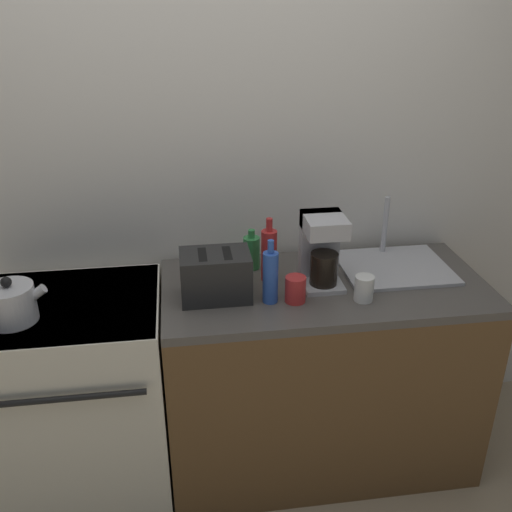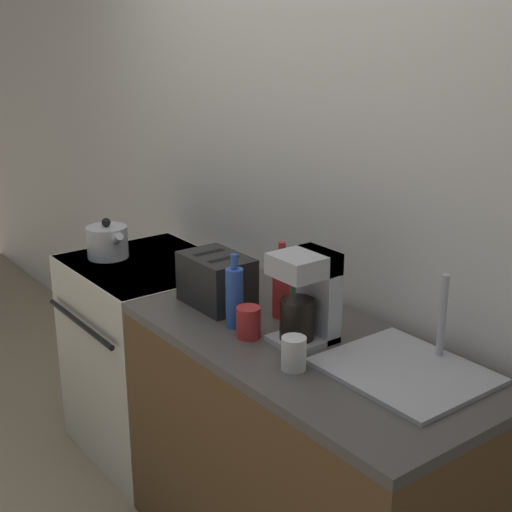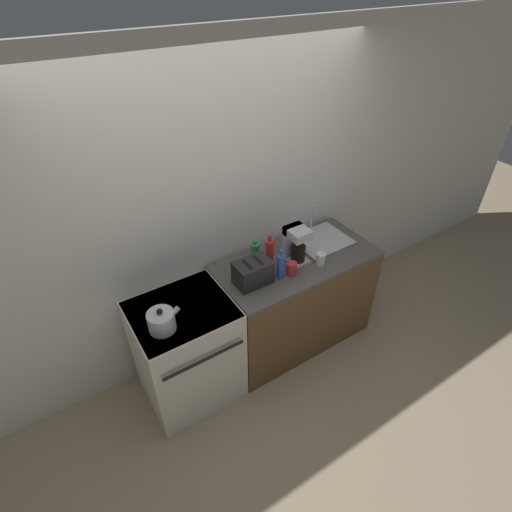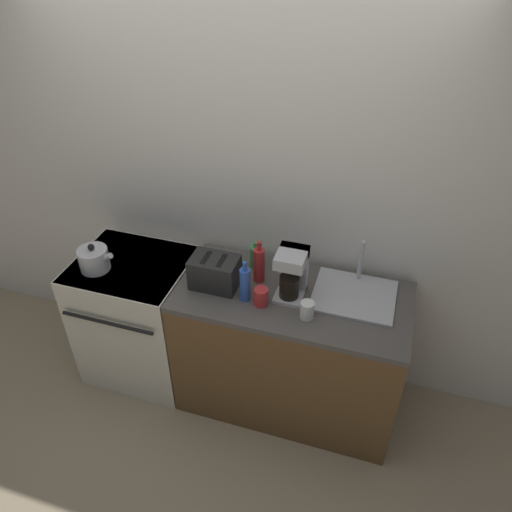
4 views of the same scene
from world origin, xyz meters
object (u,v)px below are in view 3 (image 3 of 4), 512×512
stove (187,351)px  bottle_red (269,252)px  bottle_green (255,251)px  kettle (162,321)px  cup_red (292,269)px  coffee_maker (295,243)px  cup_white (321,259)px  bottle_blue (281,266)px  toaster (253,272)px

stove → bottle_red: (0.82, 0.09, 0.56)m
bottle_green → kettle: bearing=-161.4°
stove → cup_red: (0.89, -0.11, 0.50)m
kettle → cup_red: 1.07m
coffee_maker → cup_white: 0.24m
kettle → bottle_green: bearing=18.6°
bottle_green → cup_white: (0.40, -0.35, -0.02)m
bottle_blue → bottle_green: bearing=96.0°
toaster → bottle_green: 0.30m
cup_red → bottle_blue: bearing=172.5°
toaster → bottle_red: bearing=27.3°
stove → coffee_maker: coffee_maker is taller
stove → bottle_red: size_ratio=3.30×
coffee_maker → cup_red: (-0.14, -0.14, -0.11)m
cup_white → stove: bearing=173.2°
toaster → bottle_blue: size_ratio=1.05×
stove → bottle_red: 1.00m
cup_red → cup_white: (0.27, -0.03, -0.00)m
kettle → toaster: toaster is taller
bottle_red → kettle: bearing=-168.9°
stove → bottle_blue: bearing=-6.9°
bottle_blue → kettle: bearing=-179.5°
coffee_maker → cup_red: bearing=-134.1°
toaster → cup_white: bearing=-10.7°
bottle_blue → toaster: bearing=162.2°
cup_white → kettle: bearing=178.6°
stove → cup_white: 1.27m
coffee_maker → cup_white: bearing=-51.9°
cup_red → cup_white: size_ratio=1.02×
kettle → bottle_blue: bearing=0.5°
stove → kettle: 0.56m
bottle_green → cup_white: 0.53m
bottle_blue → bottle_green: 0.31m
cup_white → toaster: bearing=169.3°
bottle_blue → cup_white: bottle_blue is taller
toaster → bottle_red: bottle_red is taller
bottle_green → cup_red: size_ratio=1.70×
kettle → cup_white: size_ratio=2.20×
coffee_maker → bottle_green: size_ratio=1.69×
bottle_green → cup_red: bearing=-67.8°
bottle_blue → cup_red: size_ratio=2.47×
kettle → bottle_blue: size_ratio=0.87×
toaster → bottle_blue: bottle_blue is taller
toaster → cup_red: (0.31, -0.08, -0.04)m
stove → toaster: (0.59, -0.03, 0.54)m
bottle_blue → cup_white: bearing=-6.5°
kettle → bottle_blue: bottle_blue is taller
stove → cup_red: size_ratio=8.62×
bottle_green → cup_white: bearing=-41.1°
kettle → bottle_blue: 0.97m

